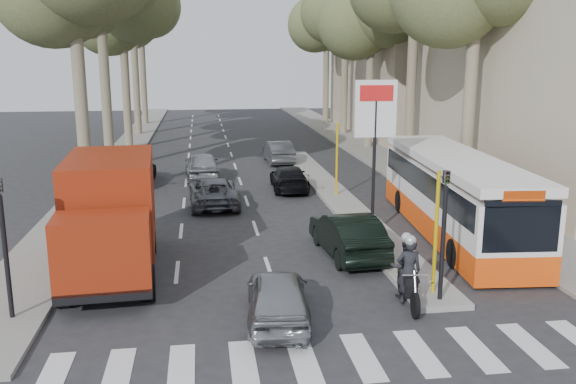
% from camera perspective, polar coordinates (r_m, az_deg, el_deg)
% --- Properties ---
extents(ground, '(120.00, 120.00, 0.00)m').
position_cam_1_polar(ground, '(17.30, 1.91, -9.14)').
color(ground, '#28282B').
rests_on(ground, ground).
extents(sidewalk_right, '(3.20, 70.00, 0.12)m').
position_cam_1_polar(sidewalk_right, '(42.86, 7.45, 3.98)').
color(sidewalk_right, gray).
rests_on(sidewalk_right, ground).
extents(median_left, '(2.40, 64.00, 0.12)m').
position_cam_1_polar(median_left, '(44.57, -14.74, 4.00)').
color(median_left, gray).
rests_on(median_left, ground).
extents(traffic_island, '(1.50, 26.00, 0.16)m').
position_cam_1_polar(traffic_island, '(28.22, 4.53, -0.40)').
color(traffic_island, gray).
rests_on(traffic_island, ground).
extents(building_far, '(11.00, 20.00, 16.00)m').
position_cam_1_polar(building_far, '(53.11, 12.44, 14.04)').
color(building_far, '#B7A88E').
rests_on(building_far, ground).
extents(billboard, '(1.50, 12.10, 5.60)m').
position_cam_1_polar(billboard, '(21.86, 8.13, 5.37)').
color(billboard, yellow).
rests_on(billboard, ground).
extents(traffic_light_island, '(0.16, 0.41, 3.60)m').
position_cam_1_polar(traffic_light_island, '(16.04, 14.44, -1.95)').
color(traffic_light_island, black).
rests_on(traffic_light_island, ground).
extents(traffic_light_left, '(0.16, 0.41, 3.60)m').
position_cam_1_polar(traffic_light_left, '(16.05, -25.15, -2.76)').
color(traffic_light_left, black).
rests_on(traffic_light_left, ground).
extents(tree_l_c, '(7.40, 7.20, 13.71)m').
position_cam_1_polar(tree_l_c, '(44.35, -15.17, 16.88)').
color(tree_l_c, '#6B604C').
rests_on(tree_l_c, ground).
extents(tree_l_e, '(7.40, 7.20, 14.49)m').
position_cam_1_polar(tree_l_e, '(60.30, -13.57, 16.38)').
color(tree_l_e, '#6B604C').
rests_on(tree_l_e, ground).
extents(tree_r_c, '(7.40, 7.20, 13.32)m').
position_cam_1_polar(tree_r_c, '(43.70, 7.98, 16.80)').
color(tree_r_c, '#6B604C').
rests_on(tree_r_c, ground).
extents(tree_r_e, '(7.40, 7.20, 14.10)m').
position_cam_1_polar(tree_r_e, '(59.31, 3.77, 16.42)').
color(tree_r_e, '#6B604C').
rests_on(tree_r_e, ground).
extents(silver_hatchback, '(1.82, 3.86, 1.27)m').
position_cam_1_polar(silver_hatchback, '(15.17, -0.96, -9.75)').
color(silver_hatchback, '#94979B').
rests_on(silver_hatchback, ground).
extents(dark_hatchback, '(1.85, 4.47, 1.44)m').
position_cam_1_polar(dark_hatchback, '(20.02, 5.61, -3.97)').
color(dark_hatchback, black).
rests_on(dark_hatchback, ground).
extents(queue_car_a, '(2.21, 4.51, 1.23)m').
position_cam_1_polar(queue_car_a, '(26.78, -6.98, 0.02)').
color(queue_car_a, '#55565D').
rests_on(queue_car_a, ground).
extents(queue_car_b, '(1.82, 4.17, 1.19)m').
position_cam_1_polar(queue_car_b, '(29.69, 0.10, 1.32)').
color(queue_car_b, black).
rests_on(queue_car_b, ground).
extents(queue_car_c, '(1.92, 4.36, 1.46)m').
position_cam_1_polar(queue_car_c, '(32.63, -8.04, 2.46)').
color(queue_car_c, '#9A9DA2').
rests_on(queue_car_c, ground).
extents(queue_car_d, '(1.63, 4.17, 1.35)m').
position_cam_1_polar(queue_car_d, '(37.38, -0.92, 3.78)').
color(queue_car_d, '#4F5257').
rests_on(queue_car_d, ground).
extents(queue_car_e, '(2.04, 4.69, 1.34)m').
position_cam_1_polar(queue_car_e, '(32.11, -14.21, 1.92)').
color(queue_car_e, black).
rests_on(queue_car_e, ground).
extents(red_truck, '(2.85, 6.64, 3.47)m').
position_cam_1_polar(red_truck, '(18.78, -16.29, -2.01)').
color(red_truck, black).
rests_on(red_truck, ground).
extents(city_bus, '(3.34, 11.37, 2.95)m').
position_cam_1_polar(city_bus, '(22.93, 15.28, -0.07)').
color(city_bus, '#F64B0D').
rests_on(city_bus, ground).
extents(motorcycle, '(0.88, 2.26, 1.93)m').
position_cam_1_polar(motorcycle, '(16.49, 11.07, -7.24)').
color(motorcycle, black).
rests_on(motorcycle, ground).
extents(pedestrian_near, '(0.96, 1.02, 1.61)m').
position_cam_1_polar(pedestrian_near, '(29.59, 16.91, 1.38)').
color(pedestrian_near, '#463753').
rests_on(pedestrian_near, sidewalk_right).
extents(pedestrian_far, '(1.31, 1.12, 1.87)m').
position_cam_1_polar(pedestrian_far, '(28.87, 18.43, 1.27)').
color(pedestrian_far, '#685B4E').
rests_on(pedestrian_far, sidewalk_right).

